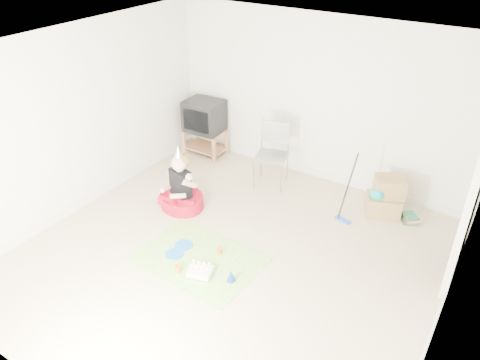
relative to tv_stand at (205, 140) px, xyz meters
The scene contains 16 objects.
ground 2.94m from the tv_stand, 47.84° to the right, with size 5.00×5.00×0.00m, color beige.
doorway_recess 4.61m from the tv_stand, 12.28° to the right, with size 0.02×0.90×2.05m, color black.
tv_stand is the anchor object (origin of this frame).
crt_tv 0.45m from the tv_stand, 135.00° to the left, with size 0.63×0.52×0.54m, color black.
folding_chair 1.58m from the tv_stand, 12.02° to the right, with size 0.57×0.56×1.05m.
cardboard_boxes 3.32m from the tv_stand, ahead, with size 0.57×0.54×0.60m.
floor_mop 2.97m from the tv_stand, 12.85° to the right, with size 0.25×0.32×0.97m.
book_pile 3.71m from the tv_stand, ahead, with size 0.29×0.32×0.11m.
seated_woman 1.75m from the tv_stand, 65.44° to the right, with size 0.86×0.86×1.01m.
party_mat 2.96m from the tv_stand, 55.67° to the right, with size 1.54×1.12×0.01m, color #E83071.
birthday_cake 3.24m from the tv_stand, 55.03° to the right, with size 0.34×0.30×0.14m.
blue_plate_near 2.69m from the tv_stand, 60.11° to the right, with size 0.24×0.24×0.01m, color blue.
blue_plate_far 2.88m from the tv_stand, 61.95° to the right, with size 0.23×0.23×0.01m, color blue.
orange_cup_near 2.86m from the tv_stand, 50.35° to the right, with size 0.07×0.07×0.08m, color #CB6216.
orange_cup_far 3.19m from the tv_stand, 60.01° to the right, with size 0.07×0.07×0.08m, color #CB6216.
blue_party_hat 3.39m from the tv_stand, 48.74° to the right, with size 0.11×0.11×0.16m, color #173FA1.
Camera 1 is at (2.62, -3.87, 3.88)m, focal length 35.00 mm.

